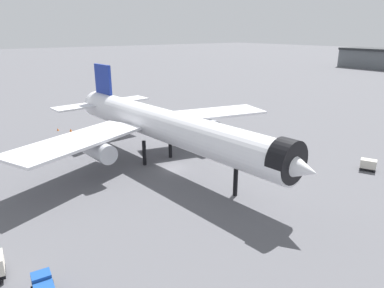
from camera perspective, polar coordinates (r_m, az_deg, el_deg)
ground at (r=59.22m, az=-3.09°, el=-4.01°), size 900.00×900.00×0.00m
airliner_near_gate at (r=59.17m, az=-4.50°, el=2.93°), size 55.92×50.88×15.53m
baggage_tug_wing at (r=35.16m, az=-22.86°, el=-20.62°), size 3.36×2.19×1.85m
baggage_cart_trailing at (r=65.07m, az=26.59°, el=-2.99°), size 2.80×2.58×1.82m
traffic_cone_near_nose at (r=87.08m, az=-20.85°, el=2.22°), size 0.45×0.45×0.56m
traffic_cone_wingtip at (r=85.33m, az=-19.00°, el=2.15°), size 0.51×0.51×0.64m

